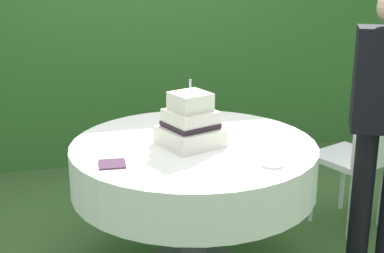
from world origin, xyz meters
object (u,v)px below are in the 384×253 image
(cake_table, at_px, (194,167))
(garden_chair, at_px, (361,151))
(serving_plate_far, at_px, (272,164))
(wedding_cake, at_px, (191,124))
(serving_plate_near, at_px, (164,126))
(napkin_stack, at_px, (112,164))

(cake_table, distance_m, garden_chair, 1.19)
(garden_chair, bearing_deg, serving_plate_far, -145.11)
(wedding_cake, height_order, garden_chair, wedding_cake)
(serving_plate_far, bearing_deg, serving_plate_near, 116.35)
(wedding_cake, xyz_separation_m, serving_plate_near, (-0.07, 0.34, -0.11))
(wedding_cake, distance_m, garden_chair, 1.25)
(cake_table, distance_m, serving_plate_near, 0.38)
(garden_chair, bearing_deg, cake_table, -170.13)
(serving_plate_far, xyz_separation_m, garden_chair, (0.88, 0.62, -0.23))
(serving_plate_near, xyz_separation_m, garden_chair, (1.26, -0.14, -0.23))
(serving_plate_far, distance_m, garden_chair, 1.10)
(cake_table, xyz_separation_m, serving_plate_near, (-0.09, 0.34, 0.14))
(wedding_cake, distance_m, napkin_stack, 0.50)
(serving_plate_far, xyz_separation_m, napkin_stack, (-0.75, 0.21, -0.00))
(serving_plate_near, bearing_deg, serving_plate_far, -63.65)
(serving_plate_far, height_order, napkin_stack, serving_plate_far)
(cake_table, height_order, garden_chair, garden_chair)
(garden_chair, bearing_deg, napkin_stack, -166.22)
(serving_plate_near, bearing_deg, wedding_cake, -78.70)
(cake_table, bearing_deg, garden_chair, 9.87)
(wedding_cake, bearing_deg, serving_plate_near, 101.30)
(serving_plate_far, relative_size, napkin_stack, 0.88)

